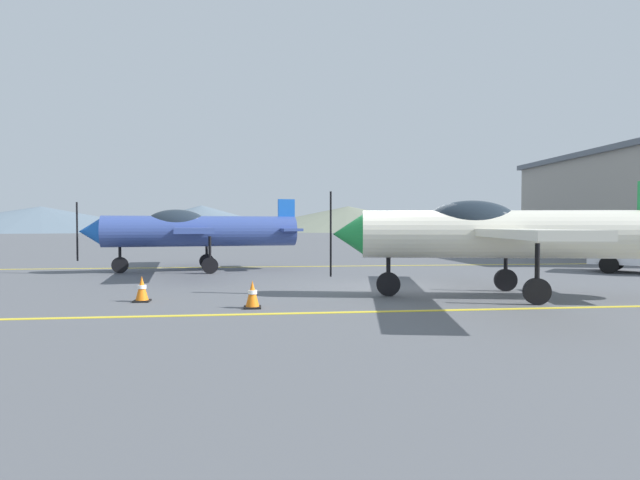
% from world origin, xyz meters
% --- Properties ---
extents(ground_plane, '(400.00, 400.00, 0.00)m').
position_xyz_m(ground_plane, '(0.00, 0.00, 0.00)').
color(ground_plane, '#54565B').
extents(apron_line_near, '(80.00, 0.16, 0.01)m').
position_xyz_m(apron_line_near, '(0.00, -3.02, 0.01)').
color(apron_line_near, yellow).
rests_on(apron_line_near, ground_plane).
extents(apron_line_far, '(80.00, 0.16, 0.01)m').
position_xyz_m(apron_line_far, '(0.00, 8.39, 0.01)').
color(apron_line_far, yellow).
rests_on(apron_line_far, ground_plane).
extents(airplane_near, '(8.19, 9.35, 2.80)m').
position_xyz_m(airplane_near, '(2.28, -1.31, 1.58)').
color(airplane_near, silver).
rests_on(airplane_near, ground_plane).
extents(airplane_mid, '(8.18, 9.37, 2.80)m').
position_xyz_m(airplane_mid, '(-5.97, 6.65, 1.58)').
color(airplane_mid, '#33478C').
rests_on(airplane_mid, ground_plane).
extents(traffic_cone_front, '(0.36, 0.36, 0.59)m').
position_xyz_m(traffic_cone_front, '(-3.63, -2.26, 0.29)').
color(traffic_cone_front, black).
rests_on(traffic_cone_front, ground_plane).
extents(traffic_cone_side, '(0.36, 0.36, 0.59)m').
position_xyz_m(traffic_cone_side, '(-6.15, -1.05, 0.29)').
color(traffic_cone_side, black).
rests_on(traffic_cone_side, ground_plane).
extents(hill_left, '(80.60, 80.60, 7.42)m').
position_xyz_m(hill_left, '(-67.45, 143.04, 3.71)').
color(hill_left, slate).
rests_on(hill_left, ground_plane).
extents(hill_centerleft, '(59.51, 59.51, 8.08)m').
position_xyz_m(hill_centerleft, '(-21.61, 146.19, 4.04)').
color(hill_centerleft, slate).
rests_on(hill_centerleft, ground_plane).
extents(hill_centerright, '(79.33, 79.33, 8.07)m').
position_xyz_m(hill_centerright, '(24.86, 147.61, 4.04)').
color(hill_centerright, slate).
rests_on(hill_centerright, ground_plane).
extents(hill_right, '(62.77, 62.77, 6.36)m').
position_xyz_m(hill_right, '(66.90, 127.70, 3.18)').
color(hill_right, '#4C6651').
rests_on(hill_right, ground_plane).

